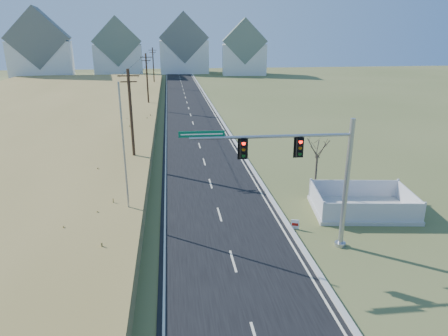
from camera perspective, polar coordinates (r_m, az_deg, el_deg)
The scene contains 16 objects.
ground at distance 24.01m, azimuth 0.55°, elevation -10.79°, with size 260.00×260.00×0.00m, color brown.
road at distance 71.74m, azimuth -5.24°, elevation 9.04°, with size 8.00×180.00×0.06m, color black.
curb at distance 72.03m, azimuth -1.90°, elevation 9.19°, with size 0.30×180.00×0.18m, color #B2AFA8.
reed_marsh at distance 65.19m, azimuth -26.53°, elevation 6.77°, with size 38.00×110.00×1.30m, color #A6894B.
utility_pole_near at distance 36.57m, azimuth -13.09°, elevation 6.89°, with size 1.80×0.26×9.00m.
utility_pole_mid at distance 66.18m, azimuth -10.90°, elevation 12.06°, with size 1.80×0.26×9.00m.
utility_pole_far at distance 96.04m, azimuth -10.05°, elevation 14.03°, with size 1.80×0.26×9.00m.
condo_nw at distance 125.74m, azimuth -24.75°, elevation 15.06°, with size 17.69×13.38×19.05m.
condo_nnw at distance 129.67m, azimuth -14.90°, elevation 15.80°, with size 14.93×11.17×17.03m.
condo_n at distance 132.87m, azimuth -5.77°, elevation 16.64°, with size 15.27×10.20×18.54m.
condo_ne at distance 126.92m, azimuth 2.88°, elevation 16.28°, with size 14.12×10.51×16.52m.
traffic_signal_mast at distance 22.30m, azimuth 12.77°, elevation -0.64°, with size 9.51×0.68×7.57m.
fence_enclosure at distance 29.59m, azimuth 19.09°, elevation -5.35°, with size 7.32×5.52×1.54m.
open_sign at distance 25.93m, azimuth 10.11°, elevation -7.92°, with size 0.49×0.22×0.63m.
flagpole at distance 25.48m, azimuth -13.86°, elevation -0.56°, with size 0.41×0.41×9.17m.
bare_tree at distance 30.15m, azimuth 13.27°, elevation 2.94°, with size 1.83×1.83×4.85m.
Camera 1 is at (-3.03, -20.71, 11.75)m, focal length 32.00 mm.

